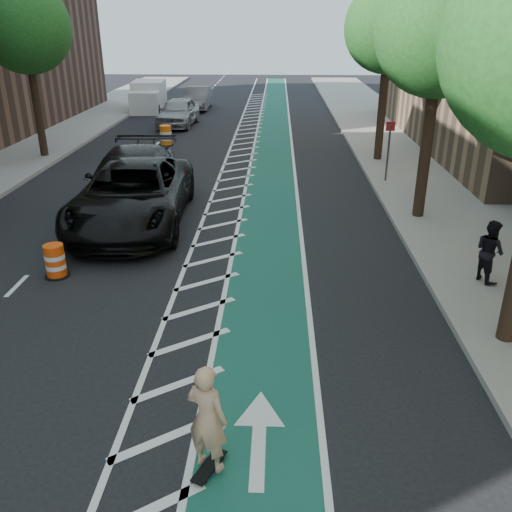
{
  "coord_description": "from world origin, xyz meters",
  "views": [
    {
      "loc": [
        3.22,
        -9.4,
        6.06
      ],
      "look_at": [
        2.77,
        1.98,
        1.1
      ],
      "focal_mm": 38.0,
      "sensor_mm": 36.0,
      "label": 1
    }
  ],
  "objects_px": {
    "suv_near": "(133,194)",
    "suv_far": "(132,181)",
    "skateboarder": "(207,418)",
    "barrel_a": "(55,262)"
  },
  "relations": [
    {
      "from": "suv_near",
      "to": "barrel_a",
      "type": "relative_size",
      "value": 8.23
    },
    {
      "from": "suv_far",
      "to": "barrel_a",
      "type": "distance_m",
      "value": 5.59
    },
    {
      "from": "suv_near",
      "to": "suv_far",
      "type": "relative_size",
      "value": 1.04
    },
    {
      "from": "skateboarder",
      "to": "suv_near",
      "type": "height_order",
      "value": "suv_near"
    },
    {
      "from": "suv_near",
      "to": "skateboarder",
      "type": "bearing_deg",
      "value": -73.37
    },
    {
      "from": "skateboarder",
      "to": "barrel_a",
      "type": "relative_size",
      "value": 1.99
    },
    {
      "from": "suv_far",
      "to": "suv_near",
      "type": "bearing_deg",
      "value": -78.35
    },
    {
      "from": "suv_near",
      "to": "suv_far",
      "type": "height_order",
      "value": "suv_far"
    },
    {
      "from": "skateboarder",
      "to": "suv_far",
      "type": "distance_m",
      "value": 12.6
    },
    {
      "from": "barrel_a",
      "to": "suv_near",
      "type": "bearing_deg",
      "value": 75.13
    }
  ]
}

